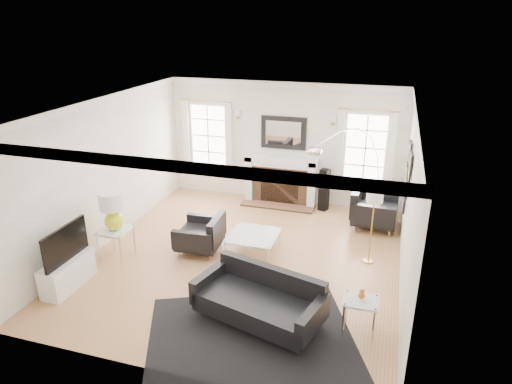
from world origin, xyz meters
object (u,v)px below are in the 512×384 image
(armchair_right, at_px, (372,210))
(coffee_table, at_px, (253,236))
(gourd_lamp, at_px, (112,208))
(fireplace, at_px, (281,181))
(sofa, at_px, (261,300))
(arc_floor_lamp, at_px, (348,171))
(armchair_left, at_px, (203,235))

(armchair_right, height_order, coffee_table, armchair_right)
(coffee_table, relative_size, gourd_lamp, 1.24)
(fireplace, distance_m, sofa, 4.50)
(coffee_table, bearing_deg, armchair_right, 42.46)
(arc_floor_lamp, bearing_deg, armchair_right, -4.95)
(sofa, distance_m, gourd_lamp, 3.22)
(armchair_left, xyz_separation_m, armchair_right, (2.95, 2.02, 0.05))
(fireplace, xyz_separation_m, arc_floor_lamp, (1.58, -0.67, 0.61))
(armchair_right, distance_m, coffee_table, 2.73)
(armchair_left, height_order, armchair_right, armchair_right)
(armchair_left, xyz_separation_m, arc_floor_lamp, (2.40, 2.06, 0.82))
(fireplace, bearing_deg, coffee_table, -87.40)
(sofa, xyz_separation_m, arc_floor_lamp, (0.78, 3.74, 0.82))
(armchair_right, bearing_deg, armchair_left, -145.67)
(coffee_table, xyz_separation_m, arc_floor_lamp, (1.46, 1.89, 0.79))
(arc_floor_lamp, bearing_deg, fireplace, 156.86)
(fireplace, relative_size, armchair_left, 1.86)
(sofa, xyz_separation_m, gourd_lamp, (-3.00, 0.96, 0.67))
(armchair_left, xyz_separation_m, coffee_table, (0.94, 0.17, 0.03))
(fireplace, height_order, coffee_table, fireplace)
(arc_floor_lamp, bearing_deg, coffee_table, -127.68)
(gourd_lamp, bearing_deg, armchair_left, 27.43)
(armchair_right, distance_m, gourd_lamp, 5.16)
(armchair_left, distance_m, armchair_right, 3.57)
(fireplace, xyz_separation_m, coffee_table, (0.12, -2.57, -0.18))
(armchair_right, relative_size, arc_floor_lamp, 0.49)
(armchair_left, bearing_deg, arc_floor_lamp, 40.72)
(sofa, relative_size, coffee_table, 2.28)
(sofa, distance_m, armchair_right, 3.93)
(sofa, bearing_deg, fireplace, 100.29)
(armchair_right, xyz_separation_m, gourd_lamp, (-4.33, -2.73, 0.62))
(coffee_table, xyz_separation_m, gourd_lamp, (-2.32, -0.89, 0.64))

